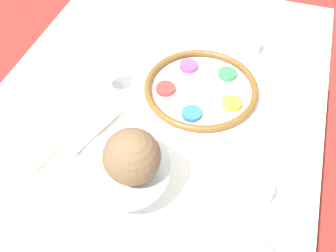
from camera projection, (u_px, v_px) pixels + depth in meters
ground_plane at (152, 240)px, 1.60m from camera, size 8.00×8.00×0.00m
dining_table at (149, 196)px, 1.32m from camera, size 1.46×0.93×0.71m
seder_plate at (201, 89)px, 1.13m from camera, size 0.33×0.33×0.03m
wine_glass at (108, 66)px, 1.08m from camera, size 0.07×0.07×0.13m
fruit_stand at (125, 170)px, 0.87m from camera, size 0.20×0.20×0.10m
orange_fruit at (122, 159)px, 0.81m from camera, size 0.08×0.08×0.08m
coconut at (132, 157)px, 0.79m from camera, size 0.12×0.12×0.12m
bread_plate at (38, 147)px, 1.00m from camera, size 0.18×0.18×0.02m
napkin_roll at (92, 126)px, 1.02m from camera, size 0.19×0.10×0.05m
cup_mid at (248, 44)px, 1.24m from camera, size 0.08×0.08×0.06m
cup_far at (256, 191)px, 0.90m from camera, size 0.08×0.08×0.06m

